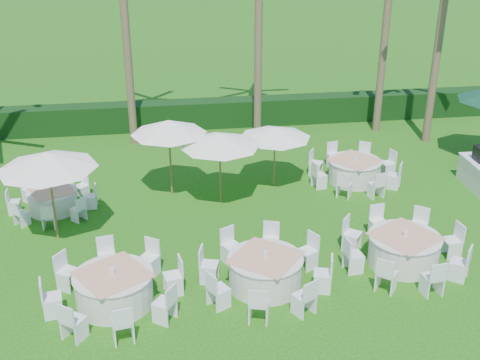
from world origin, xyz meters
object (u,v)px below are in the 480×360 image
object	(u,v)px
banquet_table_d	(53,200)
umbrella_a	(47,161)
banquet_table_a	(114,288)
banquet_table_b	(265,271)
banquet_table_c	(404,249)
banquet_table_f	(354,170)
umbrella_d	(275,132)
umbrella_c	(169,127)
umbrella_b	(220,140)

from	to	relation	value
banquet_table_d	umbrella_a	world-z (taller)	umbrella_a
banquet_table_a	banquet_table_d	distance (m)	5.92
banquet_table_b	umbrella_a	size ratio (longest dim) A/B	1.20
banquet_table_c	umbrella_a	bearing A→B (deg)	163.70
banquet_table_f	umbrella_d	size ratio (longest dim) A/B	1.32
banquet_table_f	umbrella_d	world-z (taller)	umbrella_d
banquet_table_c	banquet_table_f	size ratio (longest dim) A/B	1.06
banquet_table_f	umbrella_c	size ratio (longest dim) A/B	1.22
umbrella_a	banquet_table_f	bearing A→B (deg)	14.92
banquet_table_d	banquet_table_c	bearing A→B (deg)	-25.33
banquet_table_d	banquet_table_f	world-z (taller)	banquet_table_f
umbrella_a	umbrella_c	bearing A→B (deg)	35.66
banquet_table_b	umbrella_b	world-z (taller)	umbrella_b
umbrella_b	banquet_table_b	bearing A→B (deg)	-83.45
banquet_table_d	umbrella_c	xyz separation A→B (m)	(3.90, 0.61, 2.11)
banquet_table_d	banquet_table_f	xyz separation A→B (m)	(10.49, 0.77, 0.06)
banquet_table_a	umbrella_c	size ratio (longest dim) A/B	1.28
umbrella_a	umbrella_c	size ratio (longest dim) A/B	1.05
umbrella_a	umbrella_b	world-z (taller)	umbrella_a
umbrella_b	umbrella_c	world-z (taller)	umbrella_c
banquet_table_d	umbrella_b	distance (m)	5.82
umbrella_c	umbrella_d	world-z (taller)	umbrella_c
banquet_table_d	umbrella_d	bearing A→B (deg)	6.31
banquet_table_a	umbrella_d	bearing A→B (deg)	49.82
banquet_table_c	banquet_table_f	distance (m)	5.56
banquet_table_c	banquet_table_d	world-z (taller)	banquet_table_c
umbrella_b	umbrella_d	world-z (taller)	umbrella_b
banquet_table_a	banquet_table_d	bearing A→B (deg)	111.87
banquet_table_b	umbrella_b	size ratio (longest dim) A/B	1.29
banquet_table_d	umbrella_c	world-z (taller)	umbrella_c
umbrella_c	umbrella_d	bearing A→B (deg)	3.53
umbrella_c	banquet_table_d	bearing A→B (deg)	-171.11
banquet_table_c	banquet_table_d	size ratio (longest dim) A/B	1.24
banquet_table_a	umbrella_d	distance (m)	8.42
banquet_table_a	banquet_table_f	distance (m)	10.39
umbrella_a	umbrella_c	xyz separation A→B (m)	(3.54, 2.54, -0.06)
banquet_table_a	banquet_table_b	size ratio (longest dim) A/B	1.01
banquet_table_d	umbrella_c	bearing A→B (deg)	8.89
umbrella_b	umbrella_c	size ratio (longest dim) A/B	0.98
banquet_table_f	umbrella_c	distance (m)	6.90
umbrella_a	banquet_table_d	bearing A→B (deg)	100.63
banquet_table_b	banquet_table_f	distance (m)	7.48
banquet_table_b	banquet_table_f	world-z (taller)	banquet_table_b
banquet_table_b	umbrella_d	xyz separation A→B (m)	(1.47, 6.11, 1.56)
umbrella_c	banquet_table_a	bearing A→B (deg)	-105.57
umbrella_a	banquet_table_a	bearing A→B (deg)	-62.65
banquet_table_b	banquet_table_d	bearing A→B (deg)	139.05
banquet_table_b	banquet_table_c	world-z (taller)	banquet_table_c
banquet_table_c	umbrella_c	distance (m)	8.44
banquet_table_f	umbrella_a	distance (m)	10.69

